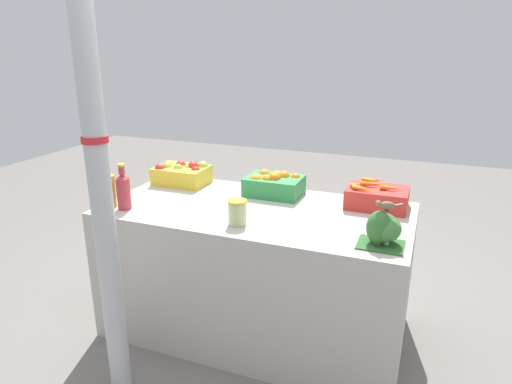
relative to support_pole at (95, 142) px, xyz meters
The scene contains 11 objects.
ground_plane 1.61m from the support_pole, 59.09° to the left, with size 10.00×10.00×0.00m, color slate.
market_table 1.29m from the support_pole, 59.09° to the left, with size 1.80×0.90×0.82m, color #B7B2A8.
support_pole is the anchor object (origin of this frame).
apple_crate 1.16m from the support_pole, 100.61° to the left, with size 0.35×0.26×0.16m.
orange_crate 1.24m from the support_pole, 65.59° to the left, with size 0.35×0.26×0.16m.
carrot_crate 1.60m from the support_pole, 43.10° to the left, with size 0.35×0.26×0.16m.
broccoli_pile 1.40m from the support_pole, 23.05° to the left, with size 0.22×0.20×0.17m.
juice_bottle_golden 0.72m from the support_pole, 126.30° to the left, with size 0.07×0.07×0.27m.
juice_bottle_ruby 0.67m from the support_pole, 117.71° to the left, with size 0.08×0.08×0.27m.
pickle_jar 0.81m from the support_pole, 47.26° to the left, with size 0.10×0.10×0.14m.
sparrow_bird 1.37m from the support_pole, 22.99° to the left, with size 0.13×0.06×0.05m.
Camera 1 is at (0.93, -2.36, 1.75)m, focal length 32.00 mm.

